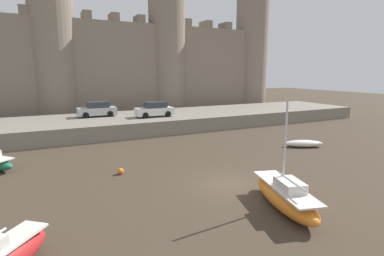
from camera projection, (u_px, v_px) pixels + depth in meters
ground_plane at (231, 185)px, 17.19m from camera, size 160.00×160.00×0.00m
quay_road at (138, 122)px, 33.77m from camera, size 58.15×10.00×1.54m
castle at (115, 56)px, 41.26m from camera, size 52.18×6.02×22.61m
rowboat_foreground_right at (303, 143)px, 25.84m from camera, size 3.37×2.37×0.61m
sailboat_midflat_centre at (285, 196)px, 14.13m from camera, size 2.83×5.46×5.20m
mooring_buoy_off_centre at (121, 171)px, 18.95m from camera, size 0.41×0.41×0.41m
car_quay_east at (97, 109)px, 32.90m from camera, size 4.11×1.90×1.62m
car_quay_centre_west at (155, 110)px, 32.79m from camera, size 4.11×1.90×1.62m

